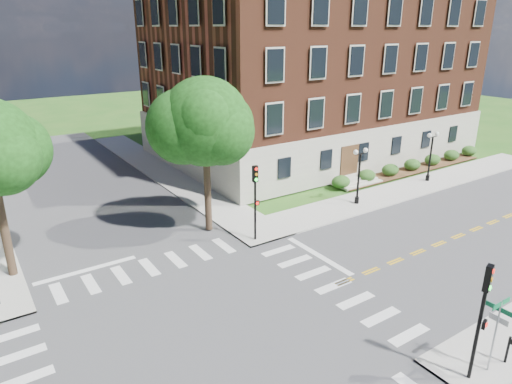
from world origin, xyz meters
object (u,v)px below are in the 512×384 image
twin_lamp_west (359,173)px  street_sign_pole (498,322)px  traffic_signal_ne (255,193)px  push_button_post (509,348)px  twin_lamp_east (431,154)px  traffic_signal_se (483,309)px

twin_lamp_west → street_sign_pole: twin_lamp_west is taller
traffic_signal_ne → push_button_post: bearing=-82.1°
twin_lamp_east → twin_lamp_west: bearing=-177.1°
traffic_signal_se → twin_lamp_east: traffic_signal_se is taller
traffic_signal_ne → traffic_signal_se: bearing=-89.6°
push_button_post → street_sign_pole: bearing=170.8°
traffic_signal_se → street_sign_pole: size_ratio=1.55×
traffic_signal_ne → push_button_post: traffic_signal_ne is taller
twin_lamp_west → street_sign_pole: 17.88m
twin_lamp_east → push_button_post: twin_lamp_east is taller
traffic_signal_se → street_sign_pole: bearing=-9.0°
push_button_post → traffic_signal_ne: bearing=97.9°
traffic_signal_se → twin_lamp_east: 24.60m
traffic_signal_ne → twin_lamp_west: bearing=5.4°
traffic_signal_se → twin_lamp_east: bearing=40.3°
twin_lamp_west → push_button_post: bearing=-116.2°
push_button_post → traffic_signal_se: bearing=170.9°
twin_lamp_east → street_sign_pole: size_ratio=1.36×
traffic_signal_ne → street_sign_pole: bearing=-85.8°
traffic_signal_se → push_button_post: 3.11m
twin_lamp_east → street_sign_pole: bearing=-137.9°
traffic_signal_ne → twin_lamp_west: traffic_signal_ne is taller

